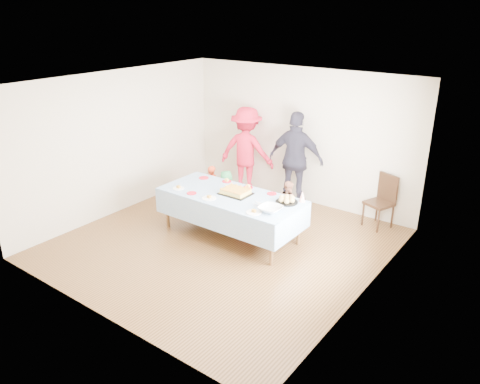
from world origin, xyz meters
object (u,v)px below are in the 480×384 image
object	(u,v)px
adult_left	(247,150)
party_table	(230,198)
birthday_cake	(236,192)
dining_chair	(383,198)

from	to	relation	value
adult_left	party_table	bearing A→B (deg)	106.25
party_table	birthday_cake	size ratio (longest dim) A/B	4.84
dining_chair	adult_left	distance (m)	3.00
party_table	adult_left	distance (m)	2.15
dining_chair	birthday_cake	bearing A→B (deg)	-114.30
dining_chair	adult_left	bearing A→B (deg)	-157.68
party_table	dining_chair	size ratio (longest dim) A/B	2.55
birthday_cake	adult_left	xyz separation A→B (m)	(-1.08, 1.81, 0.10)
party_table	birthday_cake	bearing A→B (deg)	53.68
party_table	dining_chair	distance (m)	2.78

